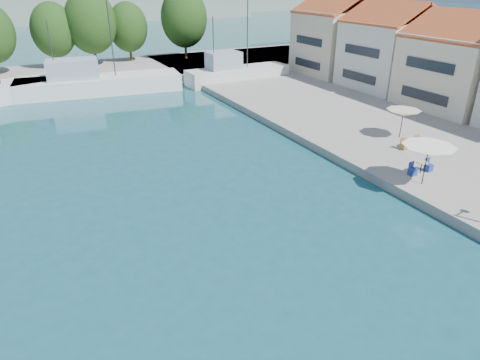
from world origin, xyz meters
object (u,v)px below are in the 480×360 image
umbrella_cream (403,113)px  umbrella_white (428,150)px  trawler_03 (96,83)px  trawler_04 (236,74)px

umbrella_cream → umbrella_white: bearing=-127.1°
trawler_03 → trawler_04: bearing=-1.3°
trawler_04 → umbrella_white: bearing=-97.6°
trawler_04 → trawler_03: bearing=170.2°
trawler_03 → umbrella_white: 36.64m
trawler_03 → umbrella_white: trawler_03 is taller
umbrella_cream → trawler_03: bearing=122.7°
umbrella_white → trawler_03: bearing=110.2°
umbrella_cream → trawler_04: bearing=93.4°
trawler_03 → umbrella_cream: 32.88m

